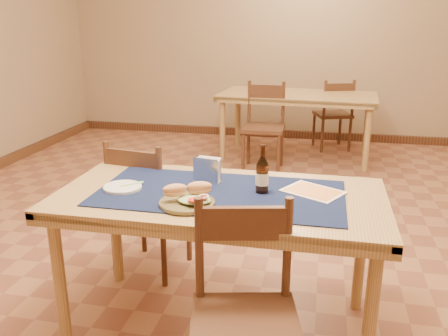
% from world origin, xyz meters
% --- Properties ---
extents(room, '(6.04, 7.04, 2.84)m').
position_xyz_m(room, '(0.00, 0.00, 1.40)').
color(room, '#945F40').
rests_on(room, ground).
extents(main_table, '(1.60, 0.80, 0.75)m').
position_xyz_m(main_table, '(0.00, -0.80, 0.67)').
color(main_table, '#AB8951').
rests_on(main_table, ground).
extents(placemat, '(1.20, 0.60, 0.01)m').
position_xyz_m(placemat, '(0.00, -0.80, 0.75)').
color(placemat, '#101A3E').
rests_on(placemat, main_table).
extents(baseboard, '(6.00, 7.00, 0.10)m').
position_xyz_m(baseboard, '(0.00, 0.00, 0.05)').
color(baseboard, '#4D2F1B').
rests_on(baseboard, ground).
extents(back_table, '(1.80, 0.99, 0.75)m').
position_xyz_m(back_table, '(0.17, 2.54, 0.67)').
color(back_table, '#AB8951').
rests_on(back_table, ground).
extents(chair_main_far, '(0.47, 0.47, 0.88)m').
position_xyz_m(chair_main_far, '(-0.57, -0.33, 0.46)').
color(chair_main_far, '#4D2F1B').
rests_on(chair_main_far, ground).
extents(chair_main_near, '(0.50, 0.50, 0.90)m').
position_xyz_m(chair_main_near, '(0.22, -1.36, 0.47)').
color(chair_main_near, '#4D2F1B').
rests_on(chair_main_near, ground).
extents(chair_back_near, '(0.43, 0.43, 0.93)m').
position_xyz_m(chair_back_near, '(-0.14, 2.00, 0.48)').
color(chair_back_near, '#4D2F1B').
rests_on(chair_back_near, ground).
extents(chair_back_far, '(0.51, 0.51, 0.88)m').
position_xyz_m(chair_back_far, '(0.60, 2.98, 0.46)').
color(chair_back_far, '#4D2F1B').
rests_on(chair_back_far, ground).
extents(sandwich_plate, '(0.26, 0.26, 0.10)m').
position_xyz_m(sandwich_plate, '(-0.10, -0.98, 0.78)').
color(sandwich_plate, brown).
rests_on(sandwich_plate, placemat).
extents(side_plate, '(0.19, 0.19, 0.02)m').
position_xyz_m(side_plate, '(-0.49, -0.85, 0.76)').
color(side_plate, silver).
rests_on(side_plate, placemat).
extents(fork, '(0.10, 0.10, 0.00)m').
position_xyz_m(fork, '(-0.44, -0.81, 0.77)').
color(fork, '#7CCC70').
rests_on(fork, side_plate).
extents(beer_bottle, '(0.06, 0.06, 0.24)m').
position_xyz_m(beer_bottle, '(0.20, -0.75, 0.84)').
color(beer_bottle, '#3F1F0B').
rests_on(beer_bottle, placemat).
extents(napkin_holder, '(0.15, 0.08, 0.13)m').
position_xyz_m(napkin_holder, '(-0.10, -0.65, 0.82)').
color(napkin_holder, silver).
rests_on(napkin_holder, placemat).
extents(menu_card, '(0.34, 0.31, 0.01)m').
position_xyz_m(menu_card, '(0.45, -0.70, 0.76)').
color(menu_card, '#FCE2BF').
rests_on(menu_card, placemat).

